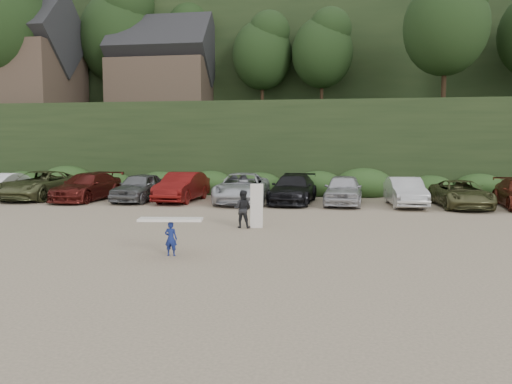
# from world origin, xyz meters

# --- Properties ---
(ground) EXTENTS (120.00, 120.00, 0.00)m
(ground) POSITION_xyz_m (0.00, 0.00, 0.00)
(ground) COLOR tan
(ground) RESTS_ON ground
(hillside_backdrop) EXTENTS (90.00, 41.50, 28.00)m
(hillside_backdrop) POSITION_xyz_m (-0.26, 35.93, 11.22)
(hillside_backdrop) COLOR black
(hillside_backdrop) RESTS_ON ground
(parked_cars) EXTENTS (39.71, 6.11, 1.64)m
(parked_cars) POSITION_xyz_m (-2.79, 10.00, 0.78)
(parked_cars) COLOR #B2B2B7
(parked_cars) RESTS_ON ground
(child_surfer) EXTENTS (1.89, 0.76, 1.10)m
(child_surfer) POSITION_xyz_m (-2.40, -3.05, 0.75)
(child_surfer) COLOR navy
(child_surfer) RESTS_ON ground
(adult_surfer) EXTENTS (1.20, 0.63, 1.72)m
(adult_surfer) POSITION_xyz_m (-1.19, 2.03, 0.74)
(adult_surfer) COLOR black
(adult_surfer) RESTS_ON ground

